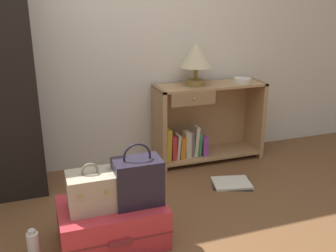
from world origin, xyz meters
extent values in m
plane|color=brown|center=(0.00, 0.00, 0.00)|extent=(9.00, 9.00, 0.00)
cube|color=silver|center=(0.00, 1.50, 1.30)|extent=(6.40, 0.10, 2.60)
cube|color=tan|center=(0.38, 1.25, 0.37)|extent=(0.04, 0.34, 0.75)
cube|color=tan|center=(1.38, 1.25, 0.37)|extent=(0.04, 0.34, 0.75)
cube|color=tan|center=(0.88, 1.25, 0.74)|extent=(1.05, 0.34, 0.02)
cube|color=tan|center=(0.88, 1.25, 0.06)|extent=(0.97, 0.34, 0.02)
cube|color=tan|center=(0.88, 1.41, 0.37)|extent=(0.97, 0.01, 0.73)
cube|color=#9D7950|center=(0.64, 1.10, 0.67)|extent=(0.42, 0.02, 0.12)
sphere|color=#9E844C|center=(0.64, 1.08, 0.67)|extent=(0.02, 0.02, 0.02)
cube|color=gold|center=(0.45, 1.23, 0.21)|extent=(0.05, 0.12, 0.30)
cube|color=red|center=(0.50, 1.23, 0.18)|extent=(0.04, 0.12, 0.22)
cube|color=beige|center=(0.54, 1.23, 0.18)|extent=(0.04, 0.13, 0.23)
cube|color=orange|center=(0.59, 1.23, 0.16)|extent=(0.06, 0.11, 0.20)
cube|color=beige|center=(0.65, 1.23, 0.19)|extent=(0.06, 0.10, 0.25)
cube|color=#726659|center=(0.69, 1.23, 0.19)|extent=(0.04, 0.08, 0.25)
cube|color=beige|center=(0.73, 1.23, 0.21)|extent=(0.05, 0.10, 0.30)
cube|color=green|center=(0.77, 1.23, 0.17)|extent=(0.04, 0.10, 0.22)
cube|color=purple|center=(0.82, 1.23, 0.16)|extent=(0.05, 0.13, 0.19)
cylinder|color=olive|center=(0.73, 1.26, 0.77)|extent=(0.17, 0.17, 0.05)
cylinder|color=olive|center=(0.73, 1.26, 0.86)|extent=(0.04, 0.04, 0.12)
cone|color=beige|center=(0.73, 1.26, 1.03)|extent=(0.31, 0.31, 0.22)
cylinder|color=silver|center=(1.19, 1.21, 0.77)|extent=(0.17, 0.17, 0.04)
cube|color=#D1333D|center=(-0.28, 0.23, 0.14)|extent=(0.66, 0.46, 0.27)
cube|color=maroon|center=(-0.28, 0.23, 0.14)|extent=(0.67, 0.46, 0.01)
cube|color=maroon|center=(-0.28, -0.01, 0.14)|extent=(0.14, 0.02, 0.03)
cube|color=#B7A88E|center=(-0.40, 0.21, 0.39)|extent=(0.29, 0.22, 0.23)
torus|color=gray|center=(-0.40, 0.21, 0.52)|extent=(0.11, 0.02, 0.11)
cube|color=tan|center=(-0.48, 0.10, 0.43)|extent=(0.02, 0.01, 0.02)
cube|color=tan|center=(-0.32, 0.10, 0.43)|extent=(0.02, 0.01, 0.02)
cube|color=#231E2D|center=(-0.11, 0.18, 0.42)|extent=(0.30, 0.19, 0.30)
torus|color=#231E2D|center=(-0.11, 0.18, 0.59)|extent=(0.18, 0.01, 0.18)
cylinder|color=white|center=(-0.77, 0.20, 0.09)|extent=(0.07, 0.07, 0.18)
cylinder|color=silver|center=(-0.77, 0.20, 0.19)|extent=(0.04, 0.04, 0.02)
cube|color=white|center=(0.84, 0.68, 0.01)|extent=(0.36, 0.31, 0.02)
cube|color=black|center=(0.84, 0.68, 0.00)|extent=(0.41, 0.37, 0.01)
camera|label=1|loc=(-0.65, -1.93, 1.52)|focal=41.26mm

